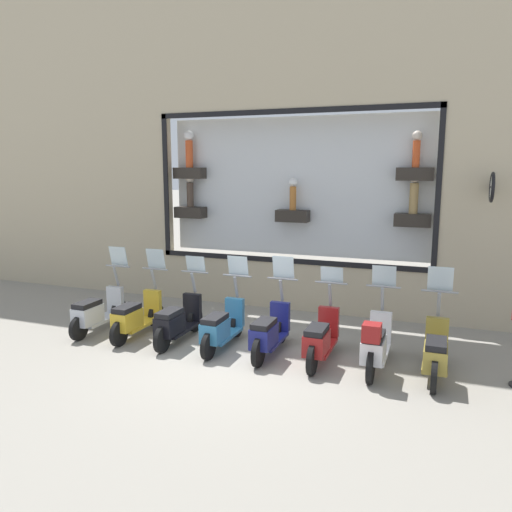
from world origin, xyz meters
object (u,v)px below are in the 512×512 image
object	(u,v)px
scooter_olive_0	(436,352)
scooter_silver_7	(97,312)
scooter_yellow_6	(136,316)
scooter_red_2	(320,339)
scooter_teal_4	(221,327)
scooter_black_5	(177,321)
scooter_navy_3	(269,332)
scooter_white_1	(375,344)

from	to	relation	value
scooter_olive_0	scooter_silver_7	xyz separation A→B (m)	(-0.00, 6.62, -0.01)
scooter_yellow_6	scooter_silver_7	size ratio (longest dim) A/B	1.00
scooter_red_2	scooter_yellow_6	distance (m)	3.78
scooter_yellow_6	scooter_teal_4	bearing A→B (deg)	-90.03
scooter_teal_4	scooter_yellow_6	world-z (taller)	scooter_yellow_6
scooter_teal_4	scooter_black_5	distance (m)	0.95
scooter_navy_3	scooter_black_5	world-z (taller)	scooter_navy_3
scooter_black_5	scooter_yellow_6	distance (m)	0.95
scooter_white_1	scooter_teal_4	bearing A→B (deg)	88.87
scooter_navy_3	scooter_black_5	distance (m)	1.89
scooter_black_5	scooter_yellow_6	bearing A→B (deg)	89.89
scooter_red_2	scooter_black_5	bearing A→B (deg)	90.00
scooter_navy_3	scooter_silver_7	xyz separation A→B (m)	(-0.00, 3.78, -0.01)
scooter_navy_3	scooter_silver_7	bearing A→B (deg)	90.05
scooter_red_2	scooter_navy_3	distance (m)	0.95
scooter_white_1	scooter_navy_3	world-z (taller)	scooter_navy_3
scooter_red_2	scooter_yellow_6	xyz separation A→B (m)	(0.00, 3.78, -0.00)
scooter_yellow_6	scooter_olive_0	bearing A→B (deg)	-89.97
scooter_teal_4	scooter_yellow_6	size ratio (longest dim) A/B	1.00
scooter_navy_3	scooter_teal_4	world-z (taller)	scooter_navy_3
scooter_teal_4	scooter_black_5	world-z (taller)	scooter_teal_4
scooter_black_5	scooter_red_2	bearing A→B (deg)	-90.00
scooter_red_2	scooter_silver_7	world-z (taller)	scooter_silver_7
scooter_olive_0	scooter_black_5	world-z (taller)	scooter_olive_0
scooter_black_5	scooter_silver_7	size ratio (longest dim) A/B	1.00
scooter_yellow_6	scooter_red_2	bearing A→B (deg)	-90.02
scooter_black_5	scooter_yellow_6	size ratio (longest dim) A/B	1.00
scooter_olive_0	scooter_yellow_6	size ratio (longest dim) A/B	1.00
scooter_white_1	scooter_red_2	bearing A→B (deg)	86.66
scooter_teal_4	scooter_black_5	size ratio (longest dim) A/B	1.00
scooter_white_1	scooter_olive_0	bearing A→B (deg)	-86.40
scooter_black_5	scooter_navy_3	bearing A→B (deg)	-89.87
scooter_white_1	scooter_yellow_6	bearing A→B (deg)	89.31
scooter_olive_0	scooter_yellow_6	distance (m)	5.67
scooter_olive_0	scooter_white_1	distance (m)	0.95
scooter_red_2	scooter_navy_3	world-z (taller)	scooter_navy_3
scooter_silver_7	scooter_navy_3	bearing A→B (deg)	-89.95
scooter_white_1	scooter_yellow_6	xyz separation A→B (m)	(0.06, 4.73, -0.05)
scooter_olive_0	scooter_white_1	world-z (taller)	scooter_olive_0
scooter_navy_3	scooter_yellow_6	bearing A→B (deg)	90.05
scooter_white_1	scooter_teal_4	xyz separation A→B (m)	(0.06, 2.84, -0.05)
scooter_white_1	scooter_silver_7	world-z (taller)	scooter_silver_7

